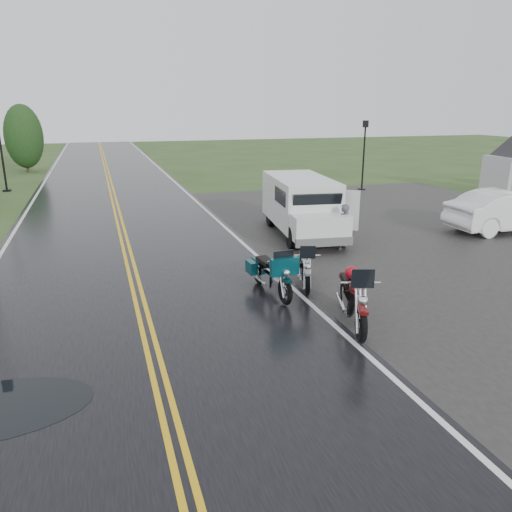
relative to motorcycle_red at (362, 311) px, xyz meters
The scene contains 12 objects.
ground 4.16m from the motorcycle_red, 162.73° to the left, with size 120.00×120.00×0.00m, color #2D471E.
road 11.90m from the motorcycle_red, 109.22° to the left, with size 8.00×100.00×0.04m, color black.
parking_pad 9.45m from the motorcycle_red, 41.24° to the left, with size 14.00×24.00×0.03m, color black.
motorcycle_red is the anchor object (origin of this frame).
motorcycle_teal 2.37m from the motorcycle_red, 107.37° to the left, with size 0.79×2.17×1.28m, color #05363D, non-canonical shape.
motorcycle_silver 2.67m from the motorcycle_red, 89.59° to the left, with size 0.74×2.04×1.20m, color #929399, non-canonical shape.
van_white 6.88m from the motorcycle_red, 79.53° to the left, with size 2.00×5.34×2.10m, color silver, non-canonical shape.
person_at_van 6.78m from the motorcycle_red, 65.85° to the left, with size 0.54×0.35×1.48m, color #48494D.
sedan_white 11.72m from the motorcycle_red, 34.02° to the left, with size 1.61×4.61×1.52m, color white.
lamp_post_far_left 24.26m from the motorcycle_red, 112.84° to the left, with size 0.41×0.41×4.75m, color black, non-canonical shape.
lamp_post_far_right 19.26m from the motorcycle_red, 60.74° to the left, with size 0.33×0.33×3.80m, color black, non-canonical shape.
tree_left_far 32.46m from the motorcycle_red, 106.55° to the left, with size 2.59×2.59×3.98m, color #1E3D19, non-canonical shape.
Camera 1 is at (-0.71, -9.03, 4.48)m, focal length 35.00 mm.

